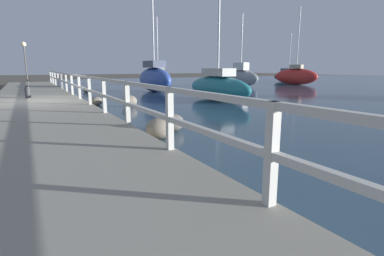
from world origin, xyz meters
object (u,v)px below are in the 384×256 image
at_px(sailboat_navy, 158,78).
at_px(sailboat_blue, 154,78).
at_px(mooring_bollard, 28,92).
at_px(dock_lamp, 24,52).
at_px(sailboat_teal, 218,87).
at_px(sailboat_gray, 241,77).
at_px(sailboat_red, 296,76).
at_px(sailboat_black, 288,76).

distance_m(sailboat_navy, sailboat_blue, 8.06).
relative_size(mooring_bollard, dock_lamp, 0.20).
xyz_separation_m(sailboat_teal, sailboat_gray, (7.65, 8.05, 0.13)).
relative_size(sailboat_blue, sailboat_red, 1.08).
bearing_deg(sailboat_black, sailboat_navy, 170.48).
bearing_deg(sailboat_gray, sailboat_blue, -179.91).
height_order(sailboat_teal, sailboat_black, sailboat_black).
bearing_deg(sailboat_teal, sailboat_navy, 79.59).
relative_size(mooring_bollard, sailboat_navy, 0.10).
bearing_deg(sailboat_navy, sailboat_gray, -36.05).
distance_m(sailboat_teal, sailboat_blue, 6.33).
height_order(mooring_bollard, sailboat_red, sailboat_red).
xyz_separation_m(dock_lamp, sailboat_navy, (10.61, 4.78, -1.83)).
height_order(sailboat_gray, sailboat_red, sailboat_red).
distance_m(dock_lamp, sailboat_red, 22.10).
relative_size(dock_lamp, sailboat_black, 0.54).
relative_size(sailboat_navy, sailboat_blue, 0.81).
relative_size(sailboat_navy, sailboat_red, 0.87).
bearing_deg(sailboat_navy, sailboat_red, -16.09).
bearing_deg(dock_lamp, sailboat_navy, 24.26).
height_order(sailboat_teal, sailboat_red, sailboat_red).
xyz_separation_m(dock_lamp, sailboat_red, (22.01, -1.08, -1.68)).
bearing_deg(sailboat_black, sailboat_red, -133.58).
xyz_separation_m(mooring_bollard, sailboat_gray, (15.85, 5.42, 0.24)).
height_order(dock_lamp, sailboat_blue, sailboat_blue).
height_order(dock_lamp, sailboat_gray, sailboat_gray).
xyz_separation_m(mooring_bollard, sailboat_teal, (8.20, -2.63, 0.11)).
xyz_separation_m(dock_lamp, sailboat_gray, (15.78, -0.80, -1.69)).
bearing_deg(sailboat_blue, sailboat_teal, -82.47).
height_order(sailboat_navy, sailboat_teal, sailboat_navy).
bearing_deg(sailboat_gray, mooring_bollard, -172.89).
xyz_separation_m(mooring_bollard, sailboat_blue, (7.37, 3.64, 0.33)).
distance_m(sailboat_navy, sailboat_red, 12.82).
bearing_deg(dock_lamp, sailboat_blue, -19.40).
bearing_deg(dock_lamp, sailboat_gray, -2.89).
distance_m(dock_lamp, sailboat_gray, 15.89).
bearing_deg(sailboat_red, mooring_bollard, 170.66).
xyz_separation_m(sailboat_navy, sailboat_blue, (-3.30, -7.35, 0.23)).
bearing_deg(dock_lamp, sailboat_teal, -47.41).
distance_m(dock_lamp, sailboat_navy, 11.78).
xyz_separation_m(mooring_bollard, sailboat_red, (22.07, 5.14, 0.26)).
relative_size(sailboat_gray, sailboat_black, 1.13).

